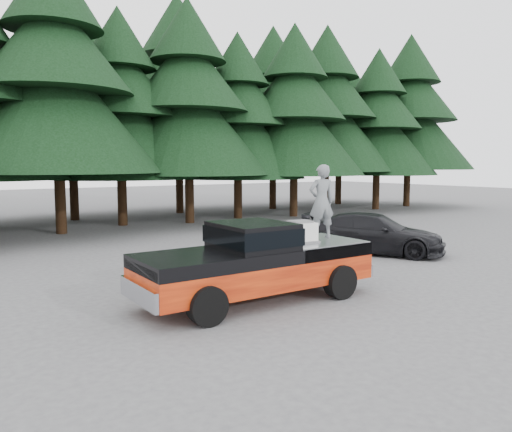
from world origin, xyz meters
TOP-DOWN VIEW (x-y plane):
  - ground at (0.00, 0.00)m, footprint 120.00×120.00m
  - pickup_truck at (0.12, -0.35)m, footprint 6.00×2.04m
  - truck_cab at (0.02, -0.35)m, footprint 1.66×1.90m
  - air_compressor at (1.38, -0.45)m, footprint 0.77×0.66m
  - man_on_bed at (2.38, -0.11)m, footprint 0.81×0.64m
  - parked_car at (7.38, 2.62)m, footprint 4.43×5.41m
  - treeline at (0.42, 17.20)m, footprint 60.15×16.05m

SIDE VIEW (x-z plane):
  - ground at x=0.00m, z-range 0.00..0.00m
  - pickup_truck at x=0.12m, z-range 0.00..1.33m
  - parked_car at x=7.38m, z-range 0.00..1.47m
  - air_compressor at x=1.38m, z-range 1.33..1.82m
  - truck_cab at x=0.02m, z-range 1.33..1.92m
  - man_on_bed at x=2.38m, z-range 1.33..3.29m
  - treeline at x=0.42m, z-range -1.03..16.47m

